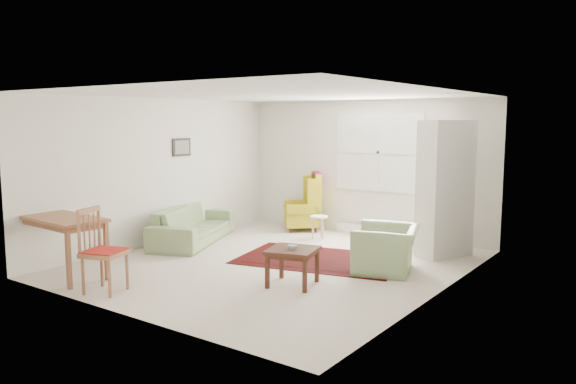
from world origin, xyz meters
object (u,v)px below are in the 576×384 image
Objects in this scene: armchair at (386,244)px; desk_chair at (105,251)px; stool at (319,227)px; wingback_chair at (302,201)px; cabinet at (446,189)px; coffee_table at (293,267)px; sofa at (193,218)px; desk at (64,247)px.

armchair is 3.80m from desk_chair.
stool is at bearing -24.70° from desk_chair.
wingback_chair is 3.06m from cabinet.
cabinet is (3.00, -0.41, 0.50)m from wingback_chair.
armchair reaches higher than coffee_table.
sofa is 2.26m from stool.
desk reaches higher than armchair.
wingback_chair reaches higher than coffee_table.
coffee_table is at bearing -64.30° from stool.
coffee_table is at bearing 28.11° from desk.
sofa is 2.03× the size of desk_chair.
sofa is at bearing -104.68° from armchair.
armchair is 3.19m from wingback_chair.
wingback_chair is at bearing -49.14° from sofa.
armchair is 1.51m from coffee_table.
sofa is 1.00× the size of cabinet.
coffee_table is 1.42× the size of stool.
desk is (-2.78, -1.48, 0.17)m from coffee_table.
armchair is 1.65× the size of coffee_table.
coffee_table is at bearing -134.30° from sofa.
wingback_chair is (-2.65, 1.77, 0.18)m from armchair.
desk_chair is (-1.72, -1.60, 0.28)m from coffee_table.
desk_chair is at bearing -57.55° from armchair.
sofa is 2.97m from desk_chair.
sofa is 2.60m from desk.
stool is (-1.26, 2.63, -0.03)m from coffee_table.
wingback_chair is at bearing 80.01° from desk.
stool is 4.26m from desk_chair.
stool is (1.66, 1.51, -0.22)m from sofa.
coffee_table is 0.57× the size of desk_chair.
armchair is 2.34× the size of stool.
sofa is at bearing -137.72° from stool.
coffee_table is 2.92m from stool.
sofa is at bearing 5.40° from desk_chair.
stool is 0.32× the size of desk.
sofa is at bearing -67.02° from wingback_chair.
armchair is at bearing 62.86° from coffee_table.
desk is (-3.80, -4.17, -0.65)m from cabinet.
stool is 0.20× the size of cabinet.
coffee_table is (-0.69, -1.34, -0.14)m from armchair.
stool is 4.39m from desk.
cabinet is at bearing 40.84° from wingback_chair.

